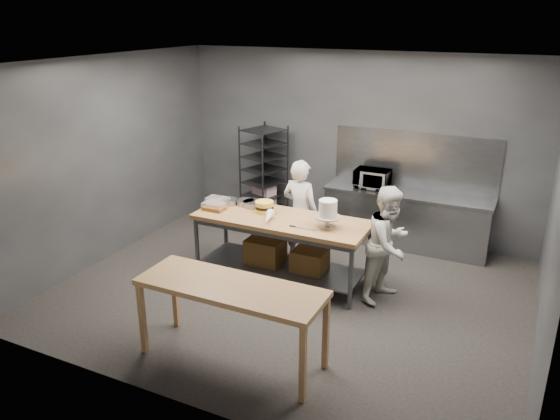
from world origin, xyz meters
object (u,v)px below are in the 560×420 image
(near_counter, at_px, (231,293))
(microwave, at_px, (372,179))
(speed_rack, at_px, (264,177))
(chef_right, at_px, (389,244))
(layer_cake, at_px, (264,207))
(frosted_cake_stand, at_px, (328,211))
(work_table, at_px, (282,241))
(chef_behind, at_px, (300,212))

(near_counter, height_order, microwave, microwave)
(near_counter, distance_m, speed_rack, 4.09)
(microwave, bearing_deg, near_counter, -95.11)
(chef_right, height_order, layer_cake, chef_right)
(microwave, bearing_deg, frosted_cake_stand, -90.02)
(layer_cake, bearing_deg, work_table, -16.17)
(near_counter, height_order, layer_cake, layer_cake)
(frosted_cake_stand, relative_size, layer_cake, 1.47)
(work_table, distance_m, frosted_cake_stand, 0.90)
(near_counter, bearing_deg, microwave, 84.89)
(chef_behind, height_order, chef_right, chef_behind)
(frosted_cake_stand, bearing_deg, microwave, 89.98)
(chef_right, relative_size, microwave, 2.83)
(work_table, relative_size, near_counter, 1.20)
(speed_rack, distance_m, layer_cake, 1.96)
(speed_rack, relative_size, chef_right, 1.14)
(near_counter, distance_m, chef_behind, 2.60)
(near_counter, xyz_separation_m, speed_rack, (-1.56, 3.78, 0.04))
(chef_behind, distance_m, frosted_cake_stand, 1.05)
(microwave, bearing_deg, chef_right, -66.69)
(near_counter, xyz_separation_m, chef_behind, (-0.35, 2.58, -0.02))
(frosted_cake_stand, bearing_deg, work_table, 174.15)
(speed_rack, height_order, chef_behind, speed_rack)
(near_counter, relative_size, speed_rack, 1.14)
(speed_rack, bearing_deg, near_counter, -67.53)
(near_counter, height_order, speed_rack, speed_rack)
(work_table, relative_size, frosted_cake_stand, 6.35)
(near_counter, bearing_deg, speed_rack, 112.47)
(near_counter, distance_m, layer_cake, 2.16)
(chef_behind, bearing_deg, near_counter, 105.08)
(work_table, bearing_deg, speed_rack, 123.92)
(layer_cake, bearing_deg, microwave, 61.04)
(speed_rack, xyz_separation_m, chef_right, (2.68, -1.72, -0.09))
(chef_behind, bearing_deg, frosted_cake_stand, 142.00)
(work_table, height_order, microwave, microwave)
(work_table, xyz_separation_m, speed_rack, (-1.23, 1.83, 0.28))
(chef_behind, bearing_deg, microwave, -110.95)
(work_table, relative_size, speed_rack, 1.37)
(work_table, bearing_deg, chef_right, 4.28)
(chef_behind, bearing_deg, layer_cake, 67.21)
(near_counter, bearing_deg, work_table, 99.71)
(microwave, bearing_deg, layer_cake, -118.96)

